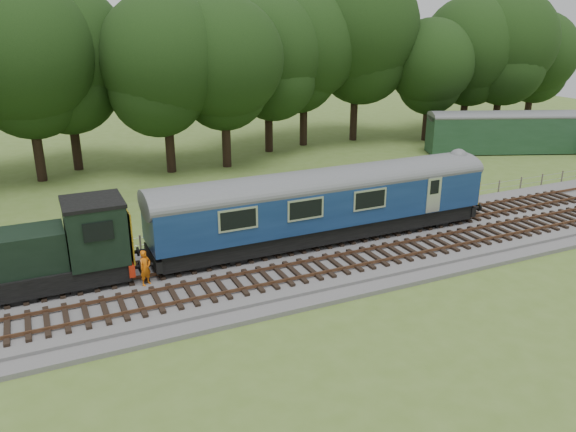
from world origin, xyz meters
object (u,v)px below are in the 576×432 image
parked_coach (509,130)px  dmu_railcar (325,199)px  worker (145,268)px  shunter_loco (29,257)px

parked_coach → dmu_railcar: bearing=-131.9°
dmu_railcar → parked_coach: (25.11, 12.30, -0.57)m
worker → parked_coach: size_ratio=0.11×
shunter_loco → worker: (4.46, -1.30, -0.83)m
dmu_railcar → shunter_loco: size_ratio=2.02×
dmu_railcar → worker: bearing=-172.2°
worker → shunter_loco: bearing=130.8°
shunter_loco → parked_coach: size_ratio=0.63×
worker → parked_coach: bearing=-11.5°
dmu_railcar → shunter_loco: bearing=180.0°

